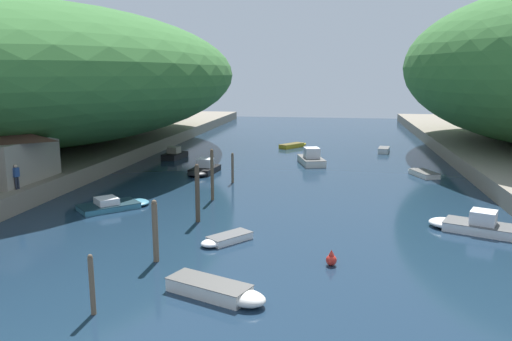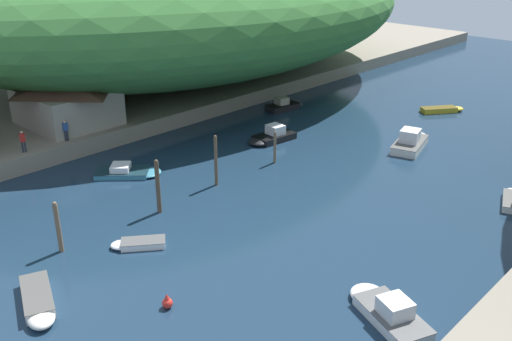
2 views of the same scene
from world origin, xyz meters
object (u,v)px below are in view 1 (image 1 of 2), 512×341
(boat_white_cruiser, at_px, (224,239))
(boat_far_right_bank, at_px, (310,158))
(boat_moored_right, at_px, (294,145))
(boat_mid_channel, at_px, (177,154))
(boat_open_rowboat, at_px, (203,169))
(boat_small_dinghy, at_px, (472,225))
(boat_near_quay, at_px, (115,204))
(boat_red_skiff, at_px, (422,173))
(boat_navy_launch, at_px, (220,291))
(person_by_boathouse, at_px, (16,175))
(boat_yellow_tender, at_px, (384,150))
(channel_buoy_near, at_px, (331,259))

(boat_white_cruiser, relative_size, boat_far_right_bank, 0.52)
(boat_moored_right, xyz_separation_m, boat_mid_channel, (-11.98, -10.13, 0.16))
(boat_open_rowboat, bearing_deg, boat_white_cruiser, 115.07)
(boat_far_right_bank, distance_m, boat_small_dinghy, 23.57)
(boat_near_quay, bearing_deg, boat_small_dinghy, 41.65)
(boat_near_quay, bearing_deg, boat_open_rowboat, 122.71)
(boat_far_right_bank, distance_m, boat_red_skiff, 11.30)
(boat_far_right_bank, bearing_deg, boat_small_dinghy, -78.59)
(boat_navy_launch, relative_size, person_by_boathouse, 2.75)
(boat_moored_right, height_order, boat_far_right_bank, boat_far_right_bank)
(boat_moored_right, distance_m, person_by_boathouse, 35.68)
(boat_mid_channel, height_order, person_by_boathouse, person_by_boathouse)
(boat_white_cruiser, distance_m, boat_near_quay, 10.63)
(boat_near_quay, distance_m, boat_yellow_tender, 34.91)
(boat_far_right_bank, height_order, boat_small_dinghy, boat_far_right_bank)
(boat_moored_right, xyz_separation_m, boat_near_quay, (-9.58, -30.60, 0.01))
(boat_mid_channel, distance_m, boat_yellow_tender, 24.04)
(boat_near_quay, relative_size, boat_open_rowboat, 1.05)
(boat_far_right_bank, relative_size, boat_yellow_tender, 1.75)
(boat_near_quay, distance_m, boat_far_right_bank, 23.12)
(boat_open_rowboat, bearing_deg, boat_small_dinghy, 151.43)
(boat_far_right_bank, height_order, boat_open_rowboat, boat_far_right_bank)
(boat_yellow_tender, height_order, boat_open_rowboat, boat_open_rowboat)
(boat_open_rowboat, bearing_deg, boat_moored_right, -104.38)
(boat_near_quay, relative_size, boat_far_right_bank, 0.81)
(boat_near_quay, relative_size, channel_buoy_near, 6.17)
(boat_navy_launch, relative_size, channel_buoy_near, 5.91)
(boat_moored_right, height_order, boat_small_dinghy, boat_small_dinghy)
(boat_small_dinghy, height_order, boat_open_rowboat, boat_small_dinghy)
(boat_moored_right, height_order, boat_yellow_tender, boat_yellow_tender)
(boat_small_dinghy, xyz_separation_m, person_by_boathouse, (-29.14, 0.12, 1.96))
(channel_buoy_near, bearing_deg, boat_white_cruiser, 158.01)
(boat_mid_channel, bearing_deg, boat_near_quay, -73.60)
(boat_white_cruiser, bearing_deg, boat_open_rowboat, -32.98)
(boat_yellow_tender, bearing_deg, person_by_boathouse, -122.13)
(boat_small_dinghy, bearing_deg, boat_far_right_bank, 49.75)
(boat_mid_channel, distance_m, boat_far_right_bank, 14.58)
(boat_mid_channel, height_order, boat_near_quay, boat_mid_channel)
(boat_moored_right, bearing_deg, boat_white_cruiser, -55.13)
(boat_mid_channel, bearing_deg, boat_white_cruiser, -56.80)
(boat_near_quay, height_order, boat_open_rowboat, boat_open_rowboat)
(boat_open_rowboat, bearing_deg, boat_navy_launch, 113.17)
(boat_near_quay, distance_m, boat_red_skiff, 27.03)
(boat_white_cruiser, bearing_deg, boat_far_right_bank, -58.88)
(boat_yellow_tender, relative_size, person_by_boathouse, 2.01)
(boat_near_quay, height_order, boat_small_dinghy, boat_small_dinghy)
(boat_moored_right, relative_size, boat_white_cruiser, 1.35)
(boat_red_skiff, bearing_deg, boat_small_dinghy, -109.46)
(boat_mid_channel, height_order, boat_yellow_tender, boat_mid_channel)
(boat_navy_launch, xyz_separation_m, boat_red_skiff, (12.16, 27.38, -0.06))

